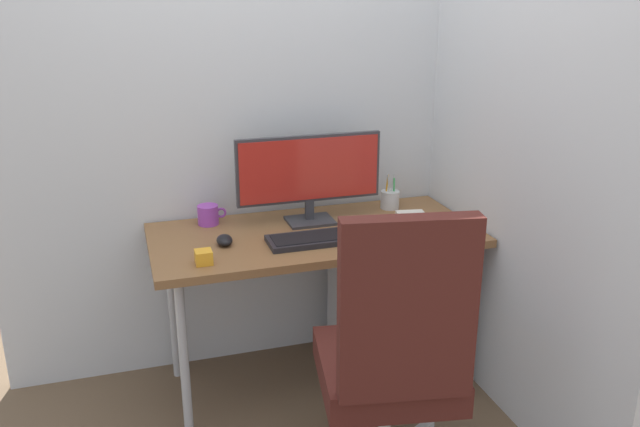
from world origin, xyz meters
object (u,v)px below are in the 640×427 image
Objects in this scene: coffee_mug at (208,215)px; desk_clamp_accessory at (204,257)px; notebook at (415,220)px; filing_cabinet at (390,314)px; monitor at (309,173)px; pen_holder at (390,199)px; mouse at (224,240)px; keyboard at (321,238)px; office_chair at (394,354)px.

coffee_mug is 0.44m from desk_clamp_accessory.
coffee_mug reaches higher than desk_clamp_accessory.
notebook is at bearing -16.44° from coffee_mug.
filing_cabinet is at bearing 13.81° from desk_clamp_accessory.
monitor is 0.45m from pen_holder.
monitor reaches higher than pen_holder.
pen_holder is at bearing 20.23° from mouse.
keyboard is 0.49m from desk_clamp_accessory.
pen_holder reaches higher than notebook.
pen_holder is (0.81, 0.23, 0.02)m from mouse.
mouse is 0.26m from coffee_mug.
monitor reaches higher than filing_cabinet.
monitor is at bearing 170.19° from notebook.
office_chair is 11.32× the size of mouse.
keyboard is at bearing -95.58° from monitor.
coffee_mug is (-0.40, 0.34, 0.03)m from keyboard.
notebook is 3.54× the size of desk_clamp_accessory.
pen_holder reaches higher than mouse.
pen_holder is at bearing 9.30° from monitor.
monitor is 0.47m from coffee_mug.
desk_clamp_accessory is at bearing -169.40° from keyboard.
notebook is 1.77× the size of coffee_mug.
monitor is (-0.35, 0.12, 0.67)m from filing_cabinet.
filing_cabinet is 3.35× the size of pen_holder.
coffee_mug is (-0.77, 0.22, 0.49)m from filing_cabinet.
desk_clamp_accessory is at bearing -100.63° from coffee_mug.
office_chair is at bearing -64.36° from coffee_mug.
monitor is 0.48m from mouse.
filing_cabinet is 0.76m from monitor.
filing_cabinet is 2.49× the size of notebook.
filing_cabinet is 1.00m from desk_clamp_accessory.
coffee_mug reaches higher than filing_cabinet.
office_chair is 1.03m from pen_holder.
pen_holder reaches higher than keyboard.
desk_clamp_accessory is (-0.92, -0.40, -0.02)m from pen_holder.
keyboard is 0.39m from mouse.
filing_cabinet is 0.89m from mouse.
desk_clamp_accessory is at bearing -156.41° from pen_holder.
office_chair reaches higher than pen_holder.
notebook is (0.40, 0.71, 0.19)m from office_chair.
mouse is 0.84m from notebook.
mouse is at bearing -157.50° from monitor.
coffee_mug is (-0.02, 0.26, 0.02)m from mouse.
desk_clamp_accessory is (-0.48, -0.09, 0.01)m from keyboard.
office_chair reaches higher than desk_clamp_accessory.
keyboard is 1.96× the size of notebook.
notebook is at bearing 4.78° from mouse.
keyboard is 0.53m from coffee_mug.
keyboard is 2.64× the size of pen_holder.
office_chair is 2.49× the size of keyboard.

